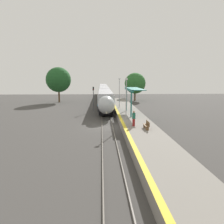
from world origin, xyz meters
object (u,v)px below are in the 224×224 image
object	(u,v)px
platform_bench	(147,125)
lamppost_mid	(119,91)
railway_signal	(93,97)
lamppost_near	(126,96)
train	(104,93)
person_waiting	(134,118)

from	to	relation	value
platform_bench	lamppost_mid	bearing A→B (deg)	95.47
railway_signal	lamppost_near	size ratio (longest dim) A/B	0.87
train	railway_signal	size ratio (longest dim) A/B	12.64
train	person_waiting	xyz separation A→B (m)	(3.03, -38.59, -0.33)
train	railway_signal	distance (m)	20.62
train	person_waiting	bearing A→B (deg)	-85.51
platform_bench	lamppost_near	bearing A→B (deg)	105.43
lamppost_mid	railway_signal	bearing A→B (deg)	155.94
person_waiting	railway_signal	xyz separation A→B (m)	(-5.39, 18.11, 1.02)
person_waiting	railway_signal	size ratio (longest dim) A/B	0.37
lamppost_near	railway_signal	bearing A→B (deg)	110.12
lamppost_mid	lamppost_near	bearing A→B (deg)	-90.00
railway_signal	lamppost_mid	distance (m)	5.59
platform_bench	person_waiting	bearing A→B (deg)	129.58
platform_bench	person_waiting	distance (m)	2.03
platform_bench	person_waiting	xyz separation A→B (m)	(-1.26, 1.52, 0.48)
platform_bench	person_waiting	world-z (taller)	person_waiting
person_waiting	lamppost_near	size ratio (longest dim) A/B	0.32
railway_signal	lamppost_near	world-z (taller)	lamppost_near
person_waiting	lamppost_mid	world-z (taller)	lamppost_mid
person_waiting	lamppost_mid	size ratio (longest dim) A/B	0.32
train	lamppost_near	distance (m)	34.21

